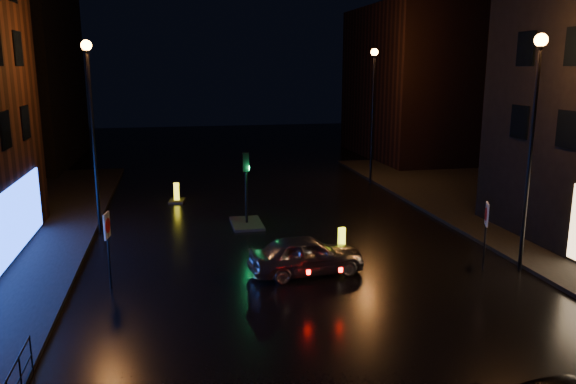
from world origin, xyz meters
name	(u,v)px	position (x,y,z in m)	size (l,w,h in m)	color
ground	(374,381)	(0.00, 0.00, 0.00)	(120.00, 120.00, 0.00)	black
building_far_left	(13,71)	(-16.00, 35.00, 7.00)	(8.00, 16.00, 14.00)	black
building_far_right	(415,83)	(15.00, 32.00, 6.00)	(8.00, 14.00, 12.00)	black
street_lamp_lfar	(91,108)	(-7.80, 14.00, 5.56)	(0.44, 0.44, 8.37)	black
street_lamp_rnear	(534,118)	(7.80, 6.00, 5.56)	(0.44, 0.44, 8.37)	black
street_lamp_rfar	(373,95)	(7.80, 22.00, 5.56)	(0.44, 0.44, 8.37)	black
traffic_signal	(247,215)	(-1.20, 14.00, 0.50)	(1.40, 2.40, 3.45)	black
silver_hatchback	(306,255)	(0.07, 7.23, 0.70)	(1.66, 4.13, 1.41)	#9DA0A4
bollard_near	(342,246)	(2.06, 9.45, 0.21)	(1.05, 1.28, 0.96)	black
bollard_far	(177,198)	(-4.37, 19.40, 0.23)	(0.98, 1.32, 1.06)	black
road_sign_left	(107,232)	(-6.69, 7.28, 1.95)	(0.16, 0.63, 2.60)	black
road_sign_right	(486,220)	(6.50, 6.31, 1.89)	(0.30, 0.58, 2.52)	black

